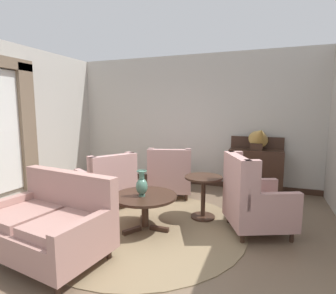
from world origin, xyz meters
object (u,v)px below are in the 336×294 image
object	(u,v)px
settee	(49,224)
armchair_near_window	(107,184)
armchair_near_sideboard	(170,175)
side_table	(203,193)
armchair_foreground_right	(253,200)
sideboard	(255,169)
gramophone	(259,136)
coffee_table	(145,201)
porcelain_vase	(142,185)

from	to	relation	value
settee	armchair_near_window	world-z (taller)	armchair_near_window
armchair_near_sideboard	side_table	xyz separation A→B (m)	(0.87, -0.88, -0.00)
armchair_foreground_right	sideboard	bearing A→B (deg)	-22.11
armchair_foreground_right	armchair_near_window	bearing A→B (deg)	61.89
armchair_foreground_right	armchair_near_sideboard	distance (m)	1.98
armchair_near_sideboard	gramophone	bearing A→B (deg)	-173.85
coffee_table	gramophone	bearing A→B (deg)	57.30
coffee_table	settee	size ratio (longest dim) A/B	0.59
porcelain_vase	armchair_foreground_right	distance (m)	1.56
porcelain_vase	settee	xyz separation A→B (m)	(-0.70, -1.00, -0.27)
coffee_table	armchair_near_window	distance (m)	1.21
porcelain_vase	side_table	distance (m)	1.05
coffee_table	armchair_foreground_right	world-z (taller)	armchair_foreground_right
settee	gramophone	bearing A→B (deg)	65.12
armchair_foreground_right	armchair_near_window	distance (m)	2.48
side_table	settee	bearing A→B (deg)	-128.84
porcelain_vase	armchair_near_window	size ratio (longest dim) A/B	0.31
settee	sideboard	bearing A→B (deg)	66.48
porcelain_vase	armchair_foreground_right	xyz separation A→B (m)	(1.47, 0.50, -0.21)
armchair_foreground_right	sideboard	xyz separation A→B (m)	(-0.06, 1.90, 0.06)
coffee_table	gramophone	distance (m)	2.78
settee	coffee_table	bearing A→B (deg)	64.29
coffee_table	armchair_near_sideboard	distance (m)	1.57
settee	sideboard	distance (m)	4.00
armchair_near_sideboard	gramophone	size ratio (longest dim) A/B	1.87
sideboard	armchair_near_sideboard	bearing A→B (deg)	-153.55
coffee_table	porcelain_vase	bearing A→B (deg)	-107.32
armchair_near_sideboard	coffee_table	bearing A→B (deg)	79.96
coffee_table	side_table	size ratio (longest dim) A/B	1.34
sideboard	side_table	bearing A→B (deg)	-112.91
armchair_near_sideboard	settee	bearing A→B (deg)	61.78
coffee_table	sideboard	xyz separation A→B (m)	(1.39, 2.34, 0.10)
armchair_near_window	sideboard	bearing A→B (deg)	156.96
armchair_foreground_right	armchair_near_window	world-z (taller)	armchair_foreground_right
armchair_foreground_right	sideboard	distance (m)	1.90
coffee_table	sideboard	distance (m)	2.72
side_table	porcelain_vase	bearing A→B (deg)	-133.76
armchair_near_window	side_table	distance (m)	1.72
armchair_near_sideboard	gramophone	distance (m)	1.93
porcelain_vase	sideboard	distance (m)	2.79
armchair_foreground_right	side_table	bearing A→B (deg)	48.73
armchair_near_sideboard	armchair_foreground_right	bearing A→B (deg)	128.85
porcelain_vase	settee	distance (m)	1.25
armchair_foreground_right	armchair_near_sideboard	world-z (taller)	armchair_foreground_right
porcelain_vase	armchair_near_window	xyz separation A→B (m)	(-1.01, 0.68, -0.26)
armchair_near_sideboard	sideboard	size ratio (longest dim) A/B	0.94
sideboard	settee	bearing A→B (deg)	-121.74
armchair_near_sideboard	armchair_near_window	xyz separation A→B (m)	(-0.84, -0.93, -0.01)
sideboard	gramophone	size ratio (longest dim) A/B	2.00
armchair_near_sideboard	gramophone	world-z (taller)	gramophone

